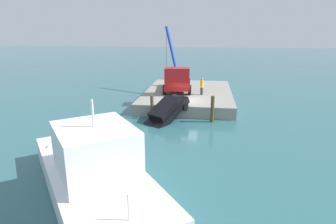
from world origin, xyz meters
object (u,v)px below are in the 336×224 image
at_px(salvaged_car, 165,113).
at_px(moored_yacht, 86,168).
at_px(crane_truck, 177,79).
at_px(dock_worker, 202,86).

distance_m(salvaged_car, moored_yacht, 10.36).
relative_size(crane_truck, salvaged_car, 1.96).
height_order(salvaged_car, moored_yacht, moored_yacht).
xyz_separation_m(crane_truck, moored_yacht, (17.12, -2.89, -1.94)).
height_order(crane_truck, salvaged_car, crane_truck).
distance_m(dock_worker, salvaged_car, 6.75).
distance_m(crane_truck, moored_yacht, 17.47).
xyz_separation_m(salvaged_car, moored_yacht, (10.01, -2.68, -0.19)).
xyz_separation_m(crane_truck, salvaged_car, (7.11, -0.21, -1.75)).
xyz_separation_m(crane_truck, dock_worker, (1.14, 2.69, -0.52)).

